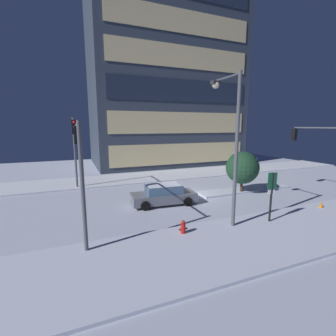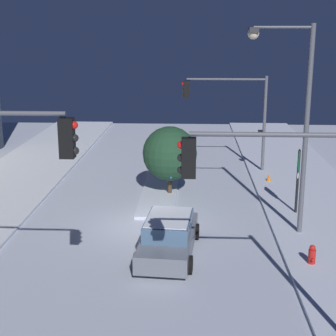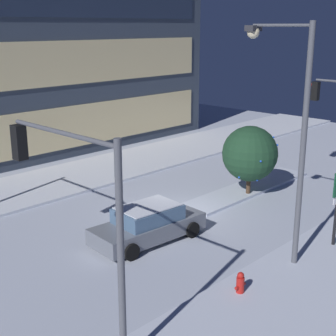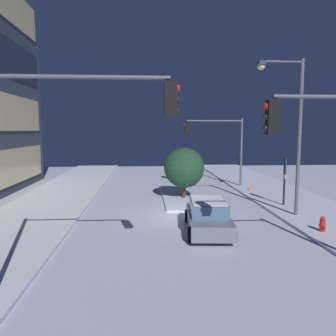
# 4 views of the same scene
# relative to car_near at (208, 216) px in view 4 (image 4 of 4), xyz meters

# --- Properties ---
(ground) EXTENTS (52.00, 52.00, 0.00)m
(ground) POSITION_rel_car_near_xyz_m (2.80, 1.13, -0.71)
(ground) COLOR silver
(curb_strip_near) EXTENTS (52.00, 5.20, 0.14)m
(curb_strip_near) POSITION_rel_car_near_xyz_m (2.80, -6.88, -0.64)
(curb_strip_near) COLOR silver
(curb_strip_near) RESTS_ON ground
(curb_strip_far) EXTENTS (52.00, 5.20, 0.14)m
(curb_strip_far) POSITION_rel_car_near_xyz_m (2.80, 9.14, -0.64)
(curb_strip_far) COLOR silver
(curb_strip_far) RESTS_ON ground
(median_strip) EXTENTS (9.00, 1.80, 0.14)m
(median_strip) POSITION_rel_car_near_xyz_m (8.09, 0.83, -0.64)
(median_strip) COLOR silver
(median_strip) RESTS_ON ground
(car_near) EXTENTS (4.91, 2.36, 1.49)m
(car_near) POSITION_rel_car_near_xyz_m (0.00, 0.00, 0.00)
(car_near) COLOR slate
(car_near) RESTS_ON ground
(traffic_light_corner_far_left) EXTENTS (0.32, 5.49, 6.43)m
(traffic_light_corner_far_left) POSITION_rel_car_near_xyz_m (-5.76, 5.20, 3.82)
(traffic_light_corner_far_left) COLOR #565960
(traffic_light_corner_far_left) RESTS_ON ground
(traffic_light_corner_near_right) EXTENTS (0.32, 4.97, 5.74)m
(traffic_light_corner_near_right) POSITION_rel_car_near_xyz_m (12.02, -3.12, 3.28)
(traffic_light_corner_near_right) COLOR #565960
(traffic_light_corner_near_right) RESTS_ON ground
(street_lamp_arched) EXTENTS (0.56, 2.54, 8.48)m
(street_lamp_arched) POSITION_rel_car_near_xyz_m (2.16, -4.71, 4.72)
(street_lamp_arched) COLOR #565960
(street_lamp_arched) RESTS_ON ground
(fire_hydrant) EXTENTS (0.48, 0.26, 0.84)m
(fire_hydrant) POSITION_rel_car_near_xyz_m (-0.89, -5.16, -0.30)
(fire_hydrant) COLOR red
(fire_hydrant) RESTS_ON ground
(parking_info_sign) EXTENTS (0.55, 0.17, 3.07)m
(parking_info_sign) POSITION_rel_car_near_xyz_m (4.54, -5.64, 1.26)
(parking_info_sign) COLOR black
(parking_info_sign) RESTS_ON ground
(decorated_tree_median) EXTENTS (2.79, 2.77, 3.59)m
(decorated_tree_median) POSITION_rel_car_near_xyz_m (7.27, 0.28, 1.49)
(decorated_tree_median) COLOR #473323
(decorated_tree_median) RESTS_ON ground
(construction_cone) EXTENTS (0.36, 0.36, 0.55)m
(construction_cone) POSITION_rel_car_near_xyz_m (9.69, -5.14, -0.44)
(construction_cone) COLOR orange
(construction_cone) RESTS_ON ground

